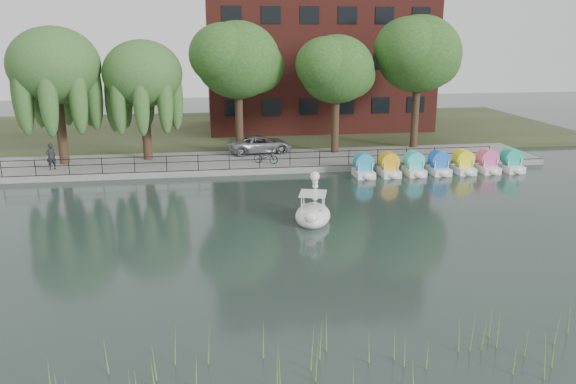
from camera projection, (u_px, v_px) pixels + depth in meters
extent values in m
plane|color=#32433E|center=(290.00, 246.00, 24.37)|extent=(120.00, 120.00, 0.00)
cube|color=gray|center=(256.00, 161.00, 39.55)|extent=(40.00, 6.00, 0.40)
cube|color=gray|center=(260.00, 171.00, 36.74)|extent=(40.00, 0.25, 0.40)
cube|color=#47512D|center=(242.00, 129.00, 52.88)|extent=(60.00, 22.00, 0.36)
cylinder|color=black|center=(260.00, 153.00, 36.62)|extent=(32.00, 0.04, 0.04)
cylinder|color=black|center=(260.00, 159.00, 36.73)|extent=(32.00, 0.04, 0.04)
cylinder|color=black|center=(260.00, 160.00, 36.74)|extent=(0.05, 0.05, 1.00)
cube|color=#4C1E16|center=(317.00, 28.00, 51.37)|extent=(20.00, 10.00, 18.00)
cylinder|color=#473323|center=(62.00, 133.00, 37.57)|extent=(0.60, 0.60, 4.20)
ellipsoid|color=#4A7636|center=(54.00, 65.00, 36.37)|extent=(5.88, 5.88, 5.00)
cylinder|color=#473323|center=(147.00, 132.00, 38.87)|extent=(0.60, 0.60, 3.80)
ellipsoid|color=#4A7636|center=(143.00, 74.00, 37.78)|extent=(5.32, 5.32, 4.52)
cylinder|color=#473323|center=(239.00, 123.00, 40.64)|extent=(0.60, 0.60, 4.50)
ellipsoid|color=#45742C|center=(238.00, 60.00, 39.43)|extent=(6.00, 6.00, 5.10)
cylinder|color=#473323|center=(335.00, 125.00, 41.22)|extent=(0.60, 0.60, 4.05)
ellipsoid|color=#45742C|center=(336.00, 69.00, 40.12)|extent=(5.40, 5.40, 4.59)
cylinder|color=#473323|center=(415.00, 117.00, 42.99)|extent=(0.60, 0.60, 4.72)
ellipsoid|color=#45742C|center=(419.00, 54.00, 41.72)|extent=(6.30, 6.30, 5.36)
imported|color=gray|center=(260.00, 143.00, 41.27)|extent=(3.26, 5.70, 1.50)
imported|color=gray|center=(266.00, 156.00, 37.96)|extent=(1.32, 1.80, 1.00)
imported|color=black|center=(51.00, 154.00, 36.13)|extent=(0.86, 0.82, 1.98)
ellipsoid|color=white|center=(313.00, 216.00, 27.48)|extent=(2.38, 3.08, 0.60)
cube|color=white|center=(313.00, 210.00, 27.30)|extent=(1.39, 1.46, 0.30)
cube|color=white|center=(313.00, 194.00, 27.12)|extent=(1.58, 1.65, 0.06)
ellipsoid|color=white|center=(311.00, 218.00, 26.30)|extent=(0.74, 0.65, 0.56)
sphere|color=white|center=(315.00, 176.00, 27.86)|extent=(0.48, 0.48, 0.48)
cone|color=black|center=(315.00, 175.00, 28.18)|extent=(0.26, 0.31, 0.20)
cylinder|color=yellow|center=(315.00, 176.00, 28.04)|extent=(0.28, 0.17, 0.26)
cube|color=white|center=(363.00, 173.00, 36.12)|extent=(1.15, 1.70, 0.44)
cylinder|color=#2C9BD1|center=(363.00, 162.00, 36.02)|extent=(0.90, 1.20, 0.90)
cube|color=white|center=(389.00, 172.00, 36.36)|extent=(1.15, 1.70, 0.44)
cylinder|color=yellow|center=(389.00, 161.00, 36.25)|extent=(0.90, 1.20, 0.90)
cube|color=white|center=(414.00, 171.00, 36.60)|extent=(1.15, 1.70, 0.44)
cylinder|color=#37D9D4|center=(414.00, 160.00, 36.49)|extent=(0.90, 1.20, 0.90)
cube|color=white|center=(439.00, 171.00, 36.84)|extent=(1.15, 1.70, 0.44)
cylinder|color=blue|center=(439.00, 159.00, 36.73)|extent=(0.90, 1.20, 0.90)
cube|color=white|center=(463.00, 170.00, 37.08)|extent=(1.15, 1.70, 0.44)
cylinder|color=#FFFA1D|center=(463.00, 159.00, 36.97)|extent=(0.90, 1.20, 0.90)
cube|color=white|center=(487.00, 169.00, 37.32)|extent=(1.15, 1.70, 0.44)
cylinder|color=#F2589D|center=(488.00, 158.00, 37.21)|extent=(0.90, 1.20, 0.90)
cube|color=white|center=(511.00, 168.00, 37.56)|extent=(1.15, 1.70, 0.44)
cylinder|color=#1EB799|center=(511.00, 157.00, 37.45)|extent=(0.90, 1.20, 0.90)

